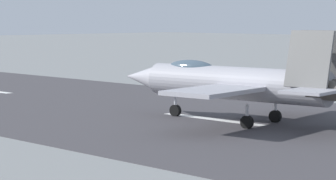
# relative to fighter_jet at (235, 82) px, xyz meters

# --- Properties ---
(ground_plane) EXTENTS (400.00, 400.00, 0.00)m
(ground_plane) POSITION_rel_fighter_jet_xyz_m (2.67, -0.12, -2.48)
(ground_plane) COLOR gray
(runway_strip) EXTENTS (240.00, 26.00, 0.02)m
(runway_strip) POSITION_rel_fighter_jet_xyz_m (2.65, -0.12, -2.47)
(runway_strip) COLOR #3E3C40
(runway_strip) RESTS_ON ground
(fighter_jet) EXTENTS (16.79, 13.51, 5.68)m
(fighter_jet) POSITION_rel_fighter_jet_xyz_m (0.00, 0.00, 0.00)
(fighter_jet) COLOR #A09FA8
(fighter_jet) RESTS_ON ground
(crew_person) EXTENTS (0.48, 0.59, 1.74)m
(crew_person) POSITION_rel_fighter_jet_xyz_m (12.84, -8.76, -1.61)
(crew_person) COLOR #1E2338
(crew_person) RESTS_ON ground
(marker_cone_mid) EXTENTS (0.44, 0.44, 0.55)m
(marker_cone_mid) POSITION_rel_fighter_jet_xyz_m (7.52, -13.28, -2.21)
(marker_cone_mid) COLOR orange
(marker_cone_mid) RESTS_ON ground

